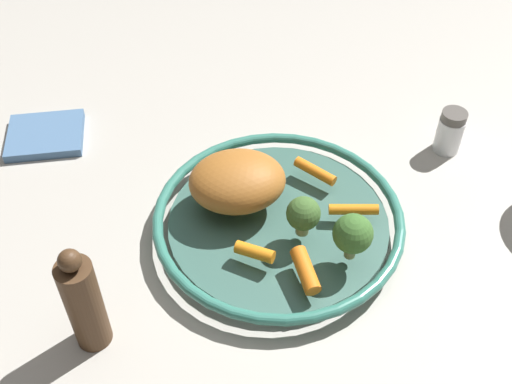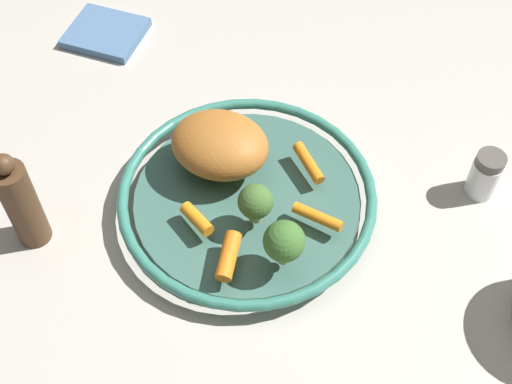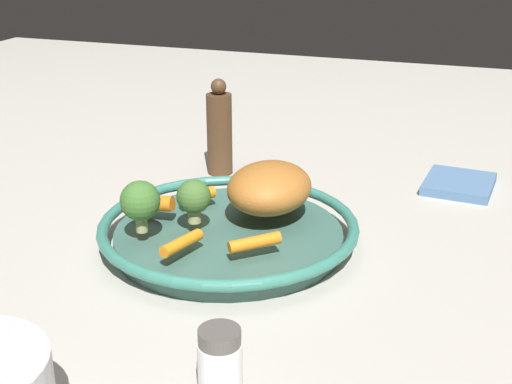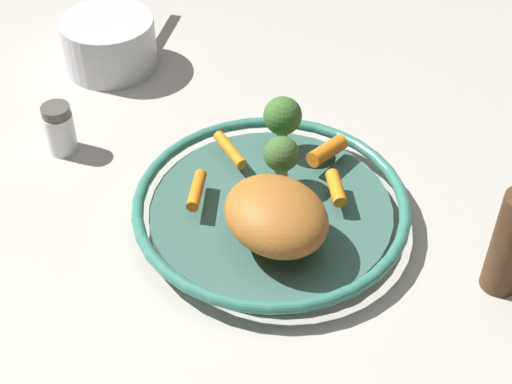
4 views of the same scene
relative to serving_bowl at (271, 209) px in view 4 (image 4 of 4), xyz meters
name	(u,v)px [view 4 (image 4 of 4)]	position (x,y,z in m)	size (l,w,h in m)	color
ground_plane	(271,220)	(0.00, 0.00, -0.02)	(2.55, 2.55, 0.00)	#B7B2A8
serving_bowl	(271,209)	(0.00, 0.00, 0.00)	(0.34, 0.34, 0.04)	#3D665B
roast_chicken_piece	(276,216)	(-0.05, 0.04, 0.05)	(0.13, 0.11, 0.06)	#AB6628
baby_carrot_center	(230,150)	(0.10, -0.02, 0.02)	(0.01, 0.01, 0.06)	orange
baby_carrot_near_rim	(336,188)	(-0.05, -0.06, 0.03)	(0.02, 0.02, 0.05)	orange
baby_carrot_right	(327,151)	(0.01, -0.11, 0.03)	(0.02, 0.02, 0.06)	orange
baby_carrot_back	(197,190)	(0.07, 0.06, 0.02)	(0.02, 0.02, 0.06)	orange
broccoli_floret_small	(281,155)	(0.02, -0.04, 0.05)	(0.04, 0.04, 0.06)	tan
broccoli_floret_mid	(283,116)	(0.07, -0.09, 0.06)	(0.05, 0.05, 0.07)	tan
salt_shaker	(60,129)	(0.29, 0.11, 0.02)	(0.04, 0.04, 0.07)	white
pepper_mill	(512,240)	(-0.25, -0.11, 0.05)	(0.04, 0.04, 0.16)	#4C331E
saucepan	(110,42)	(0.42, -0.07, 0.02)	(0.17, 0.22, 0.08)	silver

